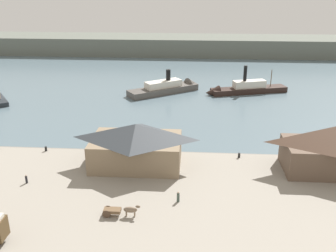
{
  "coord_description": "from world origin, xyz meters",
  "views": [
    {
      "loc": [
        13.17,
        -72.26,
        32.94
      ],
      "look_at": [
        7.46,
        8.19,
        2.0
      ],
      "focal_mm": 40.9,
      "sensor_mm": 36.0,
      "label": 1
    }
  ],
  "objects_px": {
    "ferry_mid_harbor": "(171,87)",
    "mooring_post_center_east": "(239,155)",
    "pedestrian_walking_east": "(26,179)",
    "ferry_departing_north": "(241,89)",
    "mooring_post_center_west": "(46,149)",
    "ferry_shed_central_terminal": "(136,144)",
    "horse_cart": "(120,210)",
    "pedestrian_near_west_shed": "(178,197)"
  },
  "relations": [
    {
      "from": "horse_cart",
      "to": "pedestrian_near_west_shed",
      "type": "xyz_separation_m",
      "value": [
        8.11,
        4.37,
        -0.15
      ]
    },
    {
      "from": "pedestrian_walking_east",
      "to": "ferry_shed_central_terminal",
      "type": "bearing_deg",
      "value": 25.23
    },
    {
      "from": "ferry_shed_central_terminal",
      "to": "ferry_mid_harbor",
      "type": "relative_size",
      "value": 0.7
    },
    {
      "from": "pedestrian_near_west_shed",
      "to": "mooring_post_center_east",
      "type": "height_order",
      "value": "pedestrian_near_west_shed"
    },
    {
      "from": "ferry_shed_central_terminal",
      "to": "pedestrian_walking_east",
      "type": "bearing_deg",
      "value": -154.77
    },
    {
      "from": "ferry_departing_north",
      "to": "ferry_mid_harbor",
      "type": "distance_m",
      "value": 21.77
    },
    {
      "from": "pedestrian_near_west_shed",
      "to": "mooring_post_center_west",
      "type": "distance_m",
      "value": 31.69
    },
    {
      "from": "pedestrian_walking_east",
      "to": "pedestrian_near_west_shed",
      "type": "height_order",
      "value": "pedestrian_near_west_shed"
    },
    {
      "from": "ferry_shed_central_terminal",
      "to": "ferry_mid_harbor",
      "type": "height_order",
      "value": "ferry_shed_central_terminal"
    },
    {
      "from": "pedestrian_walking_east",
      "to": "mooring_post_center_west",
      "type": "bearing_deg",
      "value": 96.78
    },
    {
      "from": "ferry_shed_central_terminal",
      "to": "pedestrian_near_west_shed",
      "type": "relative_size",
      "value": 9.41
    },
    {
      "from": "ferry_shed_central_terminal",
      "to": "pedestrian_walking_east",
      "type": "height_order",
      "value": "ferry_shed_central_terminal"
    },
    {
      "from": "pedestrian_near_west_shed",
      "to": "ferry_mid_harbor",
      "type": "distance_m",
      "value": 65.46
    },
    {
      "from": "ferry_departing_north",
      "to": "pedestrian_near_west_shed",
      "type": "bearing_deg",
      "value": -104.18
    },
    {
      "from": "mooring_post_center_east",
      "to": "ferry_mid_harbor",
      "type": "height_order",
      "value": "ferry_mid_harbor"
    },
    {
      "from": "ferry_shed_central_terminal",
      "to": "horse_cart",
      "type": "distance_m",
      "value": 16.71
    },
    {
      "from": "mooring_post_center_east",
      "to": "mooring_post_center_west",
      "type": "height_order",
      "value": "same"
    },
    {
      "from": "horse_cart",
      "to": "ferry_mid_harbor",
      "type": "bearing_deg",
      "value": 87.71
    },
    {
      "from": "horse_cart",
      "to": "pedestrian_near_west_shed",
      "type": "height_order",
      "value": "horse_cart"
    },
    {
      "from": "pedestrian_near_west_shed",
      "to": "ferry_departing_north",
      "type": "xyz_separation_m",
      "value": [
        16.45,
        65.09,
        -0.65
      ]
    },
    {
      "from": "pedestrian_walking_east",
      "to": "ferry_mid_harbor",
      "type": "distance_m",
      "value": 64.54
    },
    {
      "from": "mooring_post_center_west",
      "to": "ferry_departing_north",
      "type": "xyz_separation_m",
      "value": [
        43.42,
        48.46,
        -0.31
      ]
    },
    {
      "from": "ferry_mid_harbor",
      "to": "mooring_post_center_east",
      "type": "bearing_deg",
      "value": -71.67
    },
    {
      "from": "pedestrian_near_west_shed",
      "to": "ferry_mid_harbor",
      "type": "relative_size",
      "value": 0.07
    },
    {
      "from": "ferry_shed_central_terminal",
      "to": "ferry_mid_harbor",
      "type": "bearing_deg",
      "value": 86.95
    },
    {
      "from": "ferry_shed_central_terminal",
      "to": "mooring_post_center_west",
      "type": "relative_size",
      "value": 18.1
    },
    {
      "from": "pedestrian_walking_east",
      "to": "pedestrian_near_west_shed",
      "type": "relative_size",
      "value": 0.88
    },
    {
      "from": "horse_cart",
      "to": "mooring_post_center_east",
      "type": "height_order",
      "value": "horse_cart"
    },
    {
      "from": "mooring_post_center_west",
      "to": "ferry_departing_north",
      "type": "relative_size",
      "value": 0.03
    },
    {
      "from": "horse_cart",
      "to": "mooring_post_center_west",
      "type": "xyz_separation_m",
      "value": [
        -18.85,
        21.0,
        -0.49
      ]
    },
    {
      "from": "mooring_post_center_east",
      "to": "ferry_shed_central_terminal",
      "type": "bearing_deg",
      "value": -167.35
    },
    {
      "from": "pedestrian_near_west_shed",
      "to": "ferry_departing_north",
      "type": "bearing_deg",
      "value": 75.82
    },
    {
      "from": "pedestrian_walking_east",
      "to": "ferry_departing_north",
      "type": "relative_size",
      "value": 0.06
    },
    {
      "from": "horse_cart",
      "to": "ferry_mid_harbor",
      "type": "xyz_separation_m",
      "value": [
        2.79,
        69.6,
        -0.74
      ]
    },
    {
      "from": "ferry_departing_north",
      "to": "pedestrian_walking_east",
      "type": "bearing_deg",
      "value": -124.41
    },
    {
      "from": "mooring_post_center_east",
      "to": "ferry_departing_north",
      "type": "height_order",
      "value": "ferry_departing_north"
    },
    {
      "from": "pedestrian_near_west_shed",
      "to": "mooring_post_center_west",
      "type": "bearing_deg",
      "value": 148.34
    },
    {
      "from": "horse_cart",
      "to": "pedestrian_walking_east",
      "type": "xyz_separation_m",
      "value": [
        -17.34,
        8.28,
        -0.25
      ]
    },
    {
      "from": "horse_cart",
      "to": "mooring_post_center_west",
      "type": "bearing_deg",
      "value": 131.92
    },
    {
      "from": "horse_cart",
      "to": "pedestrian_near_west_shed",
      "type": "bearing_deg",
      "value": 28.28
    },
    {
      "from": "ferry_mid_harbor",
      "to": "pedestrian_walking_east",
      "type": "bearing_deg",
      "value": -108.17
    },
    {
      "from": "mooring_post_center_east",
      "to": "ferry_mid_harbor",
      "type": "distance_m",
      "value": 51.52
    }
  ]
}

